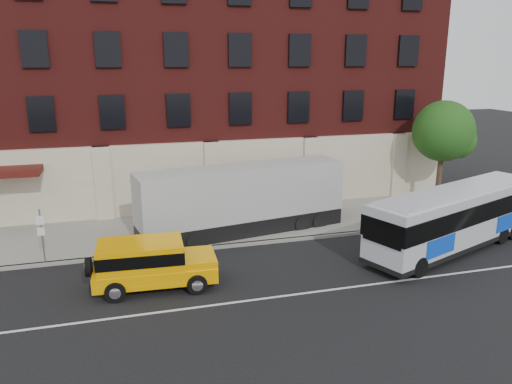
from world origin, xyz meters
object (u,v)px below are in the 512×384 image
object	(u,v)px
street_tree	(444,133)
sign_pole	(42,233)
city_bus	(457,216)
yellow_suv	(149,262)
shipping_container	(243,201)

from	to	relation	value
street_tree	sign_pole	bearing A→B (deg)	-171.39
city_bus	yellow_suv	distance (m)	14.11
sign_pole	street_tree	xyz separation A→B (m)	(22.04, 3.34, 2.96)
city_bus	yellow_suv	world-z (taller)	city_bus
shipping_container	street_tree	bearing A→B (deg)	8.38
shipping_container	sign_pole	bearing A→B (deg)	-171.08
street_tree	city_bus	size ratio (longest dim) A/B	0.58
city_bus	shipping_container	world-z (taller)	shipping_container
sign_pole	city_bus	size ratio (longest dim) A/B	0.23
sign_pole	yellow_suv	world-z (taller)	sign_pole
sign_pole	shipping_container	distance (m)	9.38
street_tree	yellow_suv	bearing A→B (deg)	-158.89
street_tree	yellow_suv	size ratio (longest dim) A/B	1.24
city_bus	street_tree	bearing A→B (deg)	60.48
sign_pole	shipping_container	size ratio (longest dim) A/B	0.23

